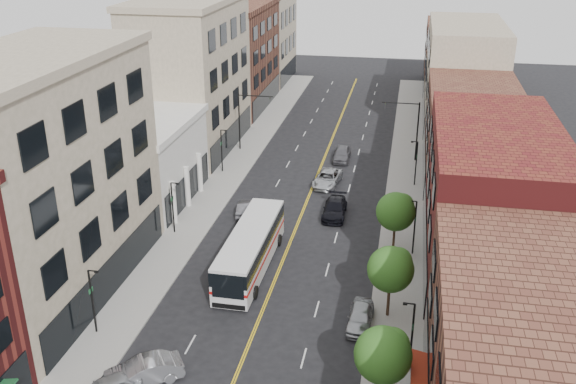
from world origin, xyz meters
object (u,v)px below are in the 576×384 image
Objects in this scene: car_angle_b at (143,372)px; car_lane_behind at (246,208)px; car_lane_a at (335,209)px; car_lane_b at (327,178)px; car_lane_c at (342,154)px; car_parked_far at (360,317)px; city_bus at (250,247)px.

car_lane_behind is (0.11, 25.64, -0.16)m from car_angle_b.
car_lane_a is at bearing 127.99° from car_angle_b.
car_lane_a is 0.97× the size of car_lane_b.
car_angle_b is 43.70m from car_lane_c.
car_lane_b is (7.10, 34.80, -0.05)m from car_angle_b.
car_angle_b is 28.43m from car_lane_a.
car_parked_far is 34.62m from car_lane_c.
car_lane_c is (0.68, 8.20, 0.05)m from car_lane_b.
car_lane_b is (-5.90, 26.03, 0.02)m from car_parked_far.
car_lane_c is at bearing 135.94° from car_angle_b.
car_lane_c is at bearing -119.98° from car_lane_behind.
car_lane_c is (4.58, 27.64, -1.19)m from city_bus.
car_lane_behind is at bearing 145.95° from car_angle_b.
car_lane_b is at bearing 134.67° from car_angle_b.
car_lane_b reaches higher than car_lane_behind.
car_parked_far is 0.82× the size of car_lane_a.
car_lane_a reaches higher than car_parked_far.
car_parked_far reaches higher than car_lane_behind.
car_lane_behind is 0.84× the size of car_lane_c.
car_parked_far is at bearing 90.23° from car_angle_b.
city_bus is 11.87m from car_parked_far.
city_bus is 13.02m from car_lane_a.
car_lane_b is at bearing 104.38° from car_parked_far.
car_lane_c reaches higher than car_lane_b.
city_bus is 10.83m from car_lane_behind.
car_lane_behind is at bearing 107.18° from city_bus.
car_lane_behind is 18.98m from car_lane_c.
car_parked_far is 0.80× the size of car_lane_b.
city_bus is 2.44× the size of car_lane_b.
car_lane_c is (7.78, 43.00, -0.00)m from car_angle_b.
car_parked_far is 0.92× the size of car_lane_c.
car_parked_far is 26.69m from car_lane_b.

